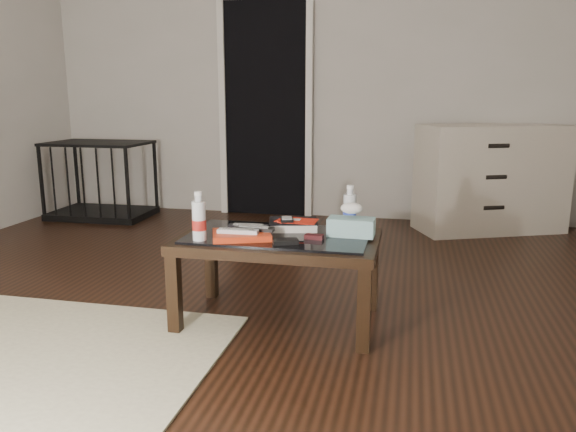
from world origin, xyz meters
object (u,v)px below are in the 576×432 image
Objects in this scene: water_bottle_right at (350,208)px; textbook at (293,225)px; dresser at (491,178)px; pet_crate at (101,193)px; coffee_table at (278,247)px; water_bottle_left at (199,216)px; tissue_box at (351,227)px.

textbook is at bearing -175.40° from water_bottle_right.
dresser is 1.42× the size of pet_crate.
water_bottle_right is at bearing 24.85° from coffee_table.
textbook is 0.52m from water_bottle_left.
water_bottle_left is 1.00× the size of water_bottle_right.
dresser is 2.99m from water_bottle_left.
textbook is 1.09× the size of tissue_box.
coffee_table is 4.20× the size of water_bottle_left.
tissue_box is (0.36, 0.06, 0.11)m from coffee_table.
water_bottle_right is (0.34, 0.16, 0.18)m from coffee_table.
coffee_table is 0.17m from textbook.
pet_crate is (-2.23, 2.08, -0.17)m from coffee_table.
water_bottle_left is at bearing -154.27° from textbook.
tissue_box is (2.59, -2.02, 0.28)m from pet_crate.
dresser is 5.46× the size of water_bottle_left.
textbook is (-1.25, -2.17, 0.03)m from dresser.
coffee_table is 1.09× the size of pet_crate.
coffee_table is 3.05m from pet_crate.
water_bottle_right is (0.69, 0.34, 0.00)m from water_bottle_left.
dresser reaches higher than water_bottle_left.
coffee_table is 0.38m from tissue_box.
textbook is at bearing 70.12° from coffee_table.
dresser is 5.65× the size of tissue_box.
water_bottle_left is (-0.35, -0.19, 0.18)m from coffee_table.
dresser reaches higher than tissue_box.
textbook is (2.28, -1.94, 0.25)m from pet_crate.
coffee_table is at bearing -169.17° from tissue_box.
water_bottle_right is 0.13m from tissue_box.
dresser reaches higher than coffee_table.
coffee_table is 4.00× the size of textbook.
water_bottle_right reaches higher than tissue_box.
pet_crate is 3.00m from textbook.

